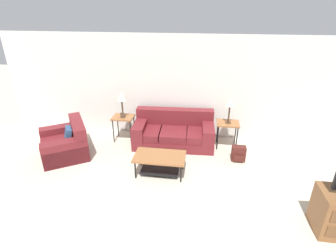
# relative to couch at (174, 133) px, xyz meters

# --- Properties ---
(wall_back) EXTENTS (9.16, 0.06, 2.60)m
(wall_back) POSITION_rel_couch_xyz_m (0.01, 0.57, 1.01)
(wall_back) COLOR silver
(wall_back) RESTS_ON ground_plane
(couch) EXTENTS (1.99, 1.04, 0.82)m
(couch) POSITION_rel_couch_xyz_m (0.00, 0.00, 0.00)
(couch) COLOR maroon
(couch) RESTS_ON ground_plane
(armchair) EXTENTS (1.41, 1.46, 0.80)m
(armchair) POSITION_rel_couch_xyz_m (-2.41, -0.88, -0.01)
(armchair) COLOR maroon
(armchair) RESTS_ON ground_plane
(coffee_table) EXTENTS (1.04, 0.59, 0.42)m
(coffee_table) POSITION_rel_couch_xyz_m (-0.13, -1.33, 0.02)
(coffee_table) COLOR #935B33
(coffee_table) RESTS_ON ground_plane
(side_table_left) EXTENTS (0.53, 0.44, 0.64)m
(side_table_left) POSITION_rel_couch_xyz_m (-1.30, 0.03, 0.28)
(side_table_left) COLOR #935B33
(side_table_left) RESTS_ON ground_plane
(side_table_right) EXTENTS (0.53, 0.44, 0.64)m
(side_table_right) POSITION_rel_couch_xyz_m (1.30, 0.03, 0.28)
(side_table_right) COLOR #935B33
(side_table_right) RESTS_ON ground_plane
(table_lamp_left) EXTENTS (0.24, 0.24, 0.66)m
(table_lamp_left) POSITION_rel_couch_xyz_m (-1.30, 0.03, 0.87)
(table_lamp_left) COLOR #472D1E
(table_lamp_left) RESTS_ON side_table_left
(table_lamp_right) EXTENTS (0.24, 0.24, 0.66)m
(table_lamp_right) POSITION_rel_couch_xyz_m (1.30, 0.03, 0.87)
(table_lamp_right) COLOR #472D1E
(table_lamp_right) RESTS_ON side_table_right
(backpack) EXTENTS (0.30, 0.25, 0.35)m
(backpack) POSITION_rel_couch_xyz_m (1.54, -0.59, -0.12)
(backpack) COLOR #4C1E19
(backpack) RESTS_ON ground_plane
(picture_frame) EXTENTS (0.10, 0.04, 0.13)m
(picture_frame) POSITION_rel_couch_xyz_m (-1.29, -0.04, 0.42)
(picture_frame) COLOR #4C3828
(picture_frame) RESTS_ON side_table_left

